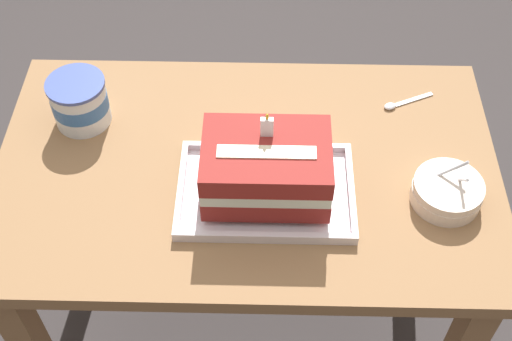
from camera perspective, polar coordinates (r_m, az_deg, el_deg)
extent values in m
plane|color=#383333|center=(2.03, -0.58, -12.55)|extent=(8.00, 8.00, 0.00)
cube|color=olive|center=(1.45, -0.79, -0.07)|extent=(1.07, 0.66, 0.04)
cube|color=olive|center=(1.96, -14.39, -0.38)|extent=(0.06, 0.06, 0.67)
cube|color=olive|center=(1.94, 13.70, -0.86)|extent=(0.06, 0.06, 0.67)
cube|color=silver|center=(1.39, 0.82, -1.89)|extent=(0.36, 0.24, 0.01)
cube|color=silver|center=(1.31, 0.76, -5.54)|extent=(0.36, 0.01, 0.02)
cube|color=silver|center=(1.45, 0.89, 2.00)|extent=(0.36, 0.01, 0.02)
cube|color=silver|center=(1.39, -6.31, -1.44)|extent=(0.01, 0.22, 0.02)
cube|color=silver|center=(1.39, 7.97, -1.69)|extent=(0.01, 0.22, 0.02)
cube|color=maroon|center=(1.35, 0.84, -0.77)|extent=(0.25, 0.18, 0.05)
cube|color=silver|center=(1.33, 0.86, 0.24)|extent=(0.25, 0.18, 0.03)
cube|color=maroon|center=(1.30, 0.88, 1.28)|extent=(0.25, 0.18, 0.05)
cube|color=beige|center=(1.27, 0.89, 1.56)|extent=(0.19, 0.03, 0.00)
cube|color=white|center=(1.29, 0.92, 3.66)|extent=(0.02, 0.01, 0.04)
ellipsoid|color=yellow|center=(1.27, 0.94, 4.52)|extent=(0.01, 0.01, 0.01)
cylinder|color=silver|center=(1.42, 15.62, -1.96)|extent=(0.14, 0.14, 0.03)
cylinder|color=silver|center=(1.41, 15.77, -1.50)|extent=(0.14, 0.14, 0.03)
cylinder|color=silver|center=(1.39, 16.88, -0.73)|extent=(0.01, 0.05, 0.06)
cylinder|color=silver|center=(1.40, 16.00, 0.06)|extent=(0.06, 0.01, 0.06)
cylinder|color=silver|center=(1.40, 16.00, 0.05)|extent=(0.06, 0.01, 0.05)
cylinder|color=white|center=(1.54, -14.52, 5.50)|extent=(0.12, 0.12, 0.10)
cylinder|color=#386BB2|center=(1.54, -14.56, 5.64)|extent=(0.12, 0.12, 0.04)
cylinder|color=#4255A3|center=(1.51, -14.93, 7.01)|extent=(0.13, 0.13, 0.01)
ellipsoid|color=silver|center=(1.58, 11.15, 5.31)|extent=(0.03, 0.03, 0.01)
cube|color=silver|center=(1.62, 13.06, 5.82)|extent=(0.09, 0.05, 0.00)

